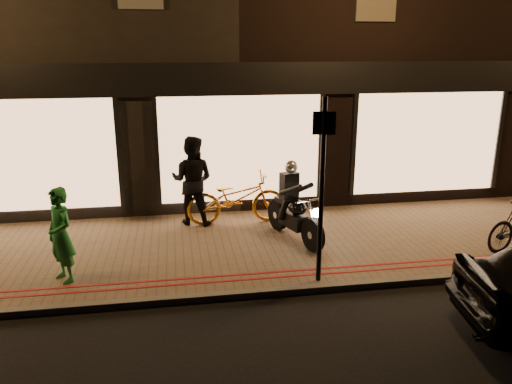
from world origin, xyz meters
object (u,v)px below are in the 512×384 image
sign_post (322,182)px  person_green (61,235)px  bicycle_gold (236,198)px  motorcycle (294,210)px

sign_post → person_green: 4.27m
person_green → sign_post: bearing=41.7°
bicycle_gold → person_green: 3.89m
sign_post → person_green: bearing=170.6°
sign_post → bicycle_gold: (-0.98, 2.96, -1.11)m
motorcycle → person_green: (-4.14, -1.17, 0.18)m
motorcycle → bicycle_gold: motorcycle is taller
bicycle_gold → sign_post: bearing=-163.5°
motorcycle → bicycle_gold: size_ratio=0.88×
motorcycle → sign_post: 2.14m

